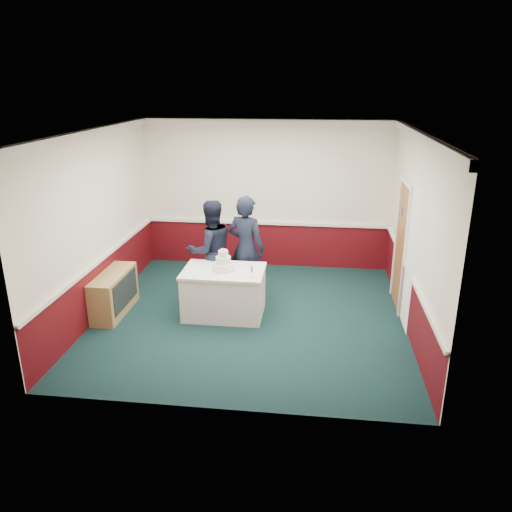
# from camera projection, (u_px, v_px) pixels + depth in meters

# --- Properties ---
(ground) EXTENTS (5.00, 5.00, 0.00)m
(ground) POSITION_uv_depth(u_px,v_px,m) (251.00, 316.00, 8.27)
(ground) COLOR #133030
(ground) RESTS_ON ground
(room_shell) EXTENTS (5.00, 5.00, 3.00)m
(room_shell) POSITION_uv_depth(u_px,v_px,m) (260.00, 192.00, 8.18)
(room_shell) COLOR white
(room_shell) RESTS_ON ground
(sideboard) EXTENTS (0.41, 1.20, 0.70)m
(sideboard) POSITION_uv_depth(u_px,v_px,m) (114.00, 293.00, 8.30)
(sideboard) COLOR tan
(sideboard) RESTS_ON ground
(cake_table) EXTENTS (1.32, 0.92, 0.79)m
(cake_table) POSITION_uv_depth(u_px,v_px,m) (224.00, 292.00, 8.22)
(cake_table) COLOR white
(cake_table) RESTS_ON ground
(wedding_cake) EXTENTS (0.35, 0.35, 0.36)m
(wedding_cake) POSITION_uv_depth(u_px,v_px,m) (223.00, 264.00, 8.06)
(wedding_cake) COLOR white
(wedding_cake) RESTS_ON cake_table
(cake_knife) EXTENTS (0.09, 0.21, 0.00)m
(cake_knife) POSITION_uv_depth(u_px,v_px,m) (219.00, 274.00, 7.91)
(cake_knife) COLOR silver
(cake_knife) RESTS_ON cake_table
(champagne_flute) EXTENTS (0.05, 0.05, 0.21)m
(champagne_flute) POSITION_uv_depth(u_px,v_px,m) (252.00, 269.00, 7.73)
(champagne_flute) COLOR silver
(champagne_flute) RESTS_ON cake_table
(person_man) EXTENTS (1.10, 1.04, 1.79)m
(person_man) POSITION_uv_depth(u_px,v_px,m) (211.00, 250.00, 8.71)
(person_man) COLOR black
(person_man) RESTS_ON ground
(person_woman) EXTENTS (0.79, 0.65, 1.87)m
(person_woman) POSITION_uv_depth(u_px,v_px,m) (246.00, 248.00, 8.68)
(person_woman) COLOR black
(person_woman) RESTS_ON ground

